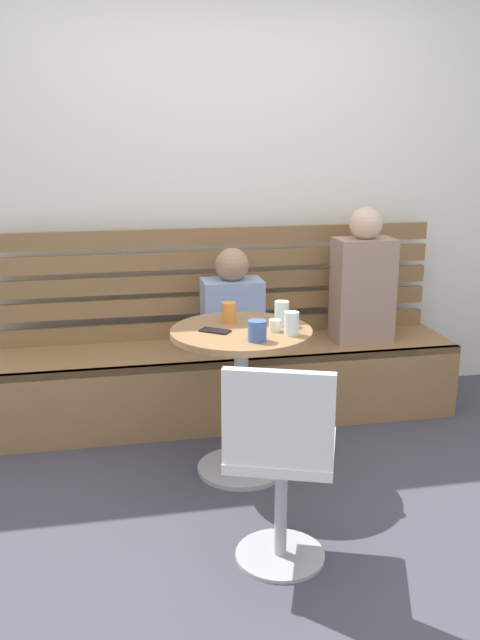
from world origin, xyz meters
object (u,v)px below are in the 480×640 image
Objects in this scene: person_child_left at (232,305)px; white_chair at (280,458)px; cup_water_clear at (292,323)px; cup_tumbler_orange at (229,312)px; cup_glass_tall at (282,313)px; cafe_table at (241,373)px; cup_espresso_small at (275,325)px; person_adult at (363,282)px; booth_bench at (225,383)px; phone_on_table at (215,331)px; cup_mug_blue at (257,331)px.

white_chair is at bearing -93.73° from person_child_left.
person_child_left is 0.81m from cup_water_clear.
cup_glass_tall reaches higher than cup_tumbler_orange.
cafe_table is at bearing 88.95° from white_chair.
person_adult is at bearing 44.92° from cup_espresso_small.
booth_bench is at bearing 87.85° from white_chair.
white_chair is 0.78m from cup_water_clear.
person_adult is (0.88, 1.46, 0.33)m from white_chair.
cup_tumbler_orange is (-0.18, 0.20, 0.02)m from cup_espresso_small.
cup_glass_tall reaches higher than booth_bench.
white_chair is at bearing -92.15° from booth_bench.
cup_water_clear reaches higher than phone_on_table.
white_chair and cup_water_clear have the same top height.
cup_mug_blue is 0.79× the size of cup_glass_tall.
phone_on_table is at bearing 160.05° from cup_water_clear.
person_child_left is (0.04, -0.01, 0.47)m from booth_bench.
cup_espresso_small reaches higher than booth_bench.
person_adult reaches higher than cup_espresso_small.
cafe_table is 0.35m from cup_glass_tall.
cup_mug_blue is at bearing -127.06° from cup_glass_tall.
cup_water_clear is at bearing -74.06° from phone_on_table.
phone_on_table is at bearing -172.39° from cup_glass_tall.
cafe_table is at bearing 158.14° from cup_espresso_small.
cup_espresso_small is at bearing 50.16° from cup_mug_blue.
white_chair is 15.18× the size of cup_espresso_small.
cup_water_clear is at bearing -52.13° from cup_espresso_small.
person_adult is (0.86, 0.65, 0.28)m from cafe_table.
person_adult is 0.90m from cup_glass_tall.
cup_tumbler_orange is 0.26m from cup_glass_tall.
cafe_table is 1.12m from person_adult.
person_child_left is at bearing 99.20° from cup_water_clear.
white_chair is 0.83m from cup_espresso_small.
cup_espresso_small is at bearing -122.29° from cup_glass_tall.
booth_bench is 19.29× the size of phone_on_table.
person_adult is 1.01m from cup_espresso_small.
cafe_table is at bearing -47.64° from phone_on_table.
phone_on_table is at bearing 98.12° from white_chair.
booth_bench is 4.64× the size of person_child_left.
white_chair reaches higher than booth_bench.
white_chair is at bearing -104.75° from cup_glass_tall.
cup_espresso_small is (0.07, -0.72, 0.07)m from person_child_left.
cup_water_clear is (0.22, 0.67, 0.33)m from white_chair.
booth_bench is at bearing 178.88° from person_adult.
cup_mug_blue is at bearing -129.84° from cup_espresso_small.
cup_glass_tall is 0.86× the size of phone_on_table.
cafe_table is 5.29× the size of phone_on_table.
person_child_left is at bearing 18.57° from phone_on_table.
cafe_table is 0.87× the size of white_chair.
person_adult is 8.35× the size of cup_mug_blue.
cup_glass_tall reaches higher than phone_on_table.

